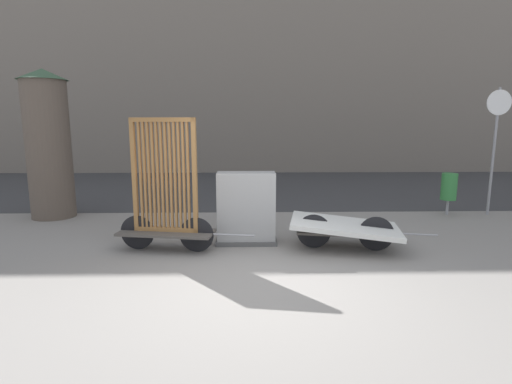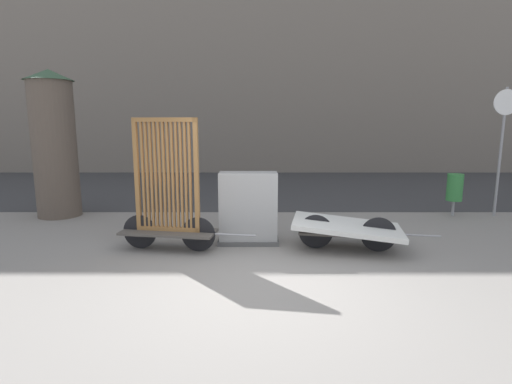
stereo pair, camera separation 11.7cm
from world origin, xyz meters
TOP-DOWN VIEW (x-y plane):
  - ground_plane at (0.00, 0.00)m, footprint 60.00×60.00m
  - road_strip at (0.00, 8.29)m, footprint 56.00×7.61m
  - building_facade at (0.00, 14.09)m, footprint 48.00×4.00m
  - bike_cart_with_bedframe at (-1.50, 1.63)m, footprint 2.31×0.81m
  - bike_cart_with_mattress at (1.51, 1.63)m, footprint 2.46×1.37m
  - utility_cabinet at (-0.16, 2.02)m, footprint 1.08×0.48m
  - trash_bin at (4.53, 4.13)m, footprint 0.35×0.35m
  - sign_post at (5.50, 4.13)m, footprint 0.56×0.06m
  - advertising_column at (-4.57, 4.13)m, footprint 1.06×1.06m

SIDE VIEW (x-z plane):
  - ground_plane at x=0.00m, z-range 0.00..0.00m
  - road_strip at x=0.00m, z-range 0.00..0.01m
  - bike_cart_with_mattress at x=1.51m, z-range 0.09..0.67m
  - utility_cabinet at x=-0.16m, z-range -0.04..1.23m
  - trash_bin at x=4.53m, z-range 0.17..1.15m
  - bike_cart_with_bedframe at x=-1.50m, z-range -0.29..1.92m
  - advertising_column at x=-4.57m, z-range 0.03..3.31m
  - sign_post at x=5.50m, z-range 0.42..3.33m
  - building_facade at x=0.00m, z-range 0.00..11.54m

